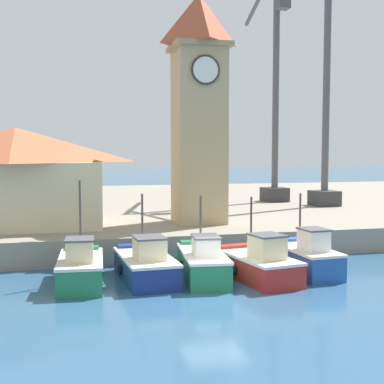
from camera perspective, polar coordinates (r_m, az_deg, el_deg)
ground_plane at (r=22.08m, az=2.31°, el=-10.81°), size 300.00×300.00×0.00m
quay_wharf at (r=47.33m, az=-6.54°, el=-1.75°), size 120.00×40.00×1.38m
fishing_boat_far_left at (r=23.73m, az=-11.80°, el=-7.93°), size 2.19×4.65×4.50m
fishing_boat_left_outer at (r=24.13m, az=-4.96°, el=-7.72°), size 2.39×5.10×3.84m
fishing_boat_left_inner at (r=24.27m, az=1.15°, el=-7.55°), size 2.34×5.18×3.74m
fishing_boat_mid_left at (r=24.36m, az=7.06°, el=-7.60°), size 2.84×5.02×3.70m
fishing_boat_center at (r=25.91m, az=12.02°, el=-6.82°), size 2.05×4.51×3.77m
clock_tower at (r=32.66m, az=0.74°, el=9.52°), size 3.40×3.40×15.32m
warehouse_left at (r=32.48m, az=-18.23°, el=1.62°), size 9.78×6.47×5.74m
port_crane_near at (r=43.98m, az=13.95°, el=9.40°), size 4.82×7.94×20.93m
port_crane_far at (r=46.90m, az=8.80°, el=8.51°), size 2.00×9.20×20.35m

